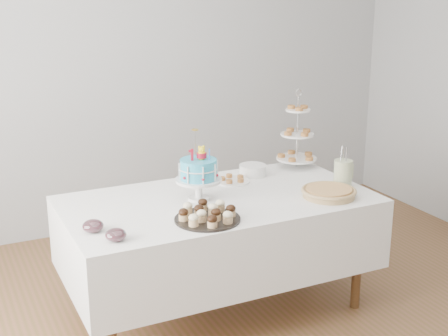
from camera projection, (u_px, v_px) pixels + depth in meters
name	position (u px, v px, depth m)	size (l,w,h in m)	color
floor	(240.00, 330.00, 3.85)	(5.00, 5.00, 0.00)	brown
walls	(241.00, 116.00, 3.46)	(5.04, 4.04, 2.70)	#A9ACAF
table	(219.00, 232.00, 3.95)	(1.92, 1.02, 0.77)	silver
birthday_cake	(199.00, 181.00, 3.83)	(0.29, 0.29, 0.44)	white
cupcake_tray	(207.00, 213.00, 3.52)	(0.38, 0.38, 0.09)	black
pie	(329.00, 192.00, 3.91)	(0.35, 0.35, 0.05)	tan
tiered_stand	(297.00, 135.00, 4.48)	(0.29, 0.29, 0.57)	silver
plate_stack	(253.00, 170.00, 4.34)	(0.19, 0.19, 0.07)	white
pastry_plate	(232.00, 180.00, 4.20)	(0.23, 0.23, 0.03)	white
jam_bowl_a	(116.00, 235.00, 3.25)	(0.11, 0.11, 0.07)	silver
jam_bowl_b	(93.00, 226.00, 3.36)	(0.12, 0.12, 0.07)	silver
utensil_pitcher	(343.00, 172.00, 4.09)	(0.12, 0.12, 0.27)	silver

